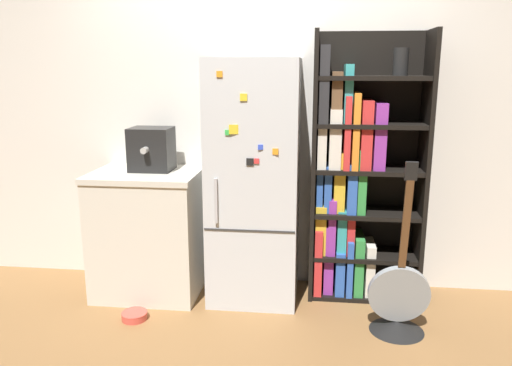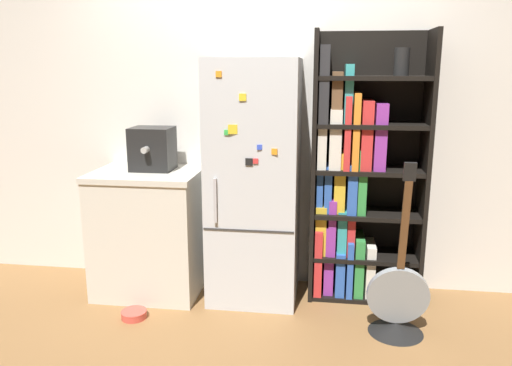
% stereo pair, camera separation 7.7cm
% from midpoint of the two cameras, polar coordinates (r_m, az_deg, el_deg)
% --- Properties ---
extents(ground_plane, '(16.00, 16.00, 0.00)m').
position_cam_midpoint_polar(ground_plane, '(3.63, -1.15, -13.72)').
color(ground_plane, olive).
extents(wall_back, '(8.00, 0.05, 2.60)m').
position_cam_midpoint_polar(wall_back, '(3.73, -0.24, 7.90)').
color(wall_back, silver).
rests_on(wall_back, ground_plane).
extents(refrigerator, '(0.62, 0.59, 1.70)m').
position_cam_midpoint_polar(refrigerator, '(3.50, -0.84, 0.07)').
color(refrigerator, silver).
rests_on(refrigerator, ground_plane).
extents(bookshelf, '(0.78, 0.36, 1.88)m').
position_cam_midpoint_polar(bookshelf, '(3.60, 10.49, 0.41)').
color(bookshelf, black).
rests_on(bookshelf, ground_plane).
extents(kitchen_counter, '(0.76, 0.62, 0.91)m').
position_cam_midpoint_polar(kitchen_counter, '(3.76, -12.70, -5.50)').
color(kitchen_counter, beige).
rests_on(kitchen_counter, ground_plane).
extents(espresso_machine, '(0.29, 0.30, 0.31)m').
position_cam_midpoint_polar(espresso_machine, '(3.65, -12.44, 3.80)').
color(espresso_machine, black).
rests_on(espresso_machine, kitchen_counter).
extents(guitar, '(0.38, 0.34, 1.12)m').
position_cam_midpoint_polar(guitar, '(3.34, 15.28, -13.50)').
color(guitar, black).
rests_on(guitar, ground_plane).
extents(pet_bowl, '(0.17, 0.17, 0.05)m').
position_cam_midpoint_polar(pet_bowl, '(3.53, -14.35, -14.42)').
color(pet_bowl, '#D84C3F').
rests_on(pet_bowl, ground_plane).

